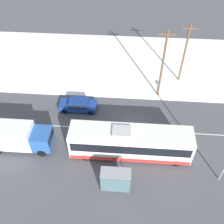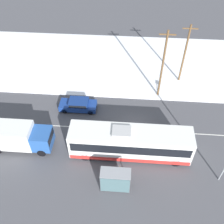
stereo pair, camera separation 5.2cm
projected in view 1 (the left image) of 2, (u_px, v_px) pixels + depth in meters
The scene contains 10 objects.
ground_plane at pixel (133, 130), 29.30m from camera, with size 120.00×120.00×0.00m, color #4C4C51.
snow_lot at pixel (135, 63), 38.24m from camera, with size 80.00×15.19×0.12m.
lane_marking_center at pixel (133, 130), 29.30m from camera, with size 60.00×0.12×0.00m.
city_bus at pixel (130, 143), 25.91m from camera, with size 11.99×2.57×3.51m.
box_truck at pixel (15, 136), 26.58m from camera, with size 7.13×2.30×2.98m.
sedan_car at pixel (78, 105), 31.14m from camera, with size 4.38×1.80×1.36m.
pedestrian_at_stop at pixel (120, 170), 24.52m from camera, with size 0.58×0.26×1.62m.
bus_shelter at pixel (115, 180), 23.07m from camera, with size 2.70×1.20×2.40m.
utility_pole_roadside at pixel (163, 65), 30.11m from camera, with size 1.80×0.24×8.99m.
utility_pole_snowlot at pixel (184, 53), 32.54m from camera, with size 1.80×0.24×8.09m.
Camera 1 is at (-0.95, -19.22, 22.31)m, focal length 42.00 mm.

